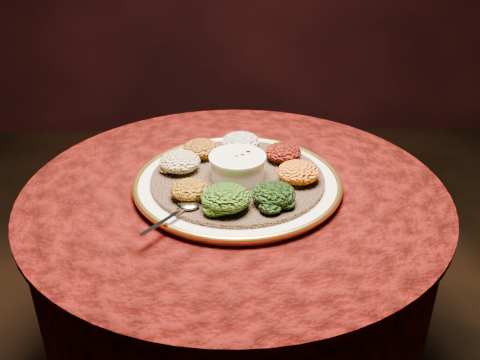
{
  "coord_description": "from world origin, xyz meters",
  "views": [
    {
      "loc": [
        -0.01,
        -1.05,
        1.34
      ],
      "look_at": [
        0.01,
        -0.01,
        0.76
      ],
      "focal_mm": 40.0,
      "sensor_mm": 36.0,
      "label": 1
    }
  ],
  "objects": [
    {
      "name": "portion_kik",
      "position": [
        -0.09,
        -0.09,
        0.78
      ],
      "size": [
        0.08,
        0.08,
        0.04
      ],
      "primitive_type": "ellipsoid",
      "color": "#A0590E",
      "rests_on": "injera"
    },
    {
      "name": "portion_kitfo",
      "position": [
        0.12,
        0.08,
        0.78
      ],
      "size": [
        0.09,
        0.08,
        0.04
      ],
      "primitive_type": "ellipsoid",
      "color": "black",
      "rests_on": "injera"
    },
    {
      "name": "portion_tikil",
      "position": [
        0.14,
        -0.02,
        0.78
      ],
      "size": [
        0.09,
        0.09,
        0.04
      ],
      "primitive_type": "ellipsoid",
      "color": "#AD640E",
      "rests_on": "injera"
    },
    {
      "name": "portion_timatim",
      "position": [
        -0.12,
        0.04,
        0.78
      ],
      "size": [
        0.09,
        0.09,
        0.04
      ],
      "primitive_type": "ellipsoid",
      "color": "maroon",
      "rests_on": "injera"
    },
    {
      "name": "spoon",
      "position": [
        -0.1,
        -0.14,
        0.77
      ],
      "size": [
        0.11,
        0.12,
        0.01
      ],
      "rotation": [
        0.0,
        0.0,
        -2.24
      ],
      "color": "silver",
      "rests_on": "injera"
    },
    {
      "name": "portion_shiro",
      "position": [
        -0.08,
        0.11,
        0.78
      ],
      "size": [
        0.09,
        0.08,
        0.04
      ],
      "primitive_type": "ellipsoid",
      "color": "#934E11",
      "rests_on": "injera"
    },
    {
      "name": "table",
      "position": [
        0.0,
        0.0,
        0.55
      ],
      "size": [
        0.96,
        0.96,
        0.73
      ],
      "color": "black",
      "rests_on": "ground"
    },
    {
      "name": "platter",
      "position": [
        0.01,
        0.0,
        0.75
      ],
      "size": [
        0.48,
        0.48,
        0.02
      ],
      "rotation": [
        0.0,
        0.0,
        -0.08
      ],
      "color": "white",
      "rests_on": "table"
    },
    {
      "name": "stew_bowl",
      "position": [
        0.01,
        0.0,
        0.79
      ],
      "size": [
        0.13,
        0.13,
        0.05
      ],
      "color": "white",
      "rests_on": "injera"
    },
    {
      "name": "portion_ayib",
      "position": [
        0.02,
        0.14,
        0.78
      ],
      "size": [
        0.09,
        0.09,
        0.04
      ],
      "primitive_type": "ellipsoid",
      "color": "white",
      "rests_on": "injera"
    },
    {
      "name": "injera",
      "position": [
        0.01,
        0.0,
        0.76
      ],
      "size": [
        0.46,
        0.46,
        0.01
      ],
      "primitive_type": "cylinder",
      "rotation": [
        0.0,
        0.0,
        0.21
      ],
      "color": "brown",
      "rests_on": "platter"
    },
    {
      "name": "portion_mixveg",
      "position": [
        -0.02,
        -0.13,
        0.79
      ],
      "size": [
        0.1,
        0.1,
        0.05
      ],
      "primitive_type": "ellipsoid",
      "color": "#972709",
      "rests_on": "injera"
    },
    {
      "name": "portion_gomen",
      "position": [
        0.08,
        -0.11,
        0.78
      ],
      "size": [
        0.09,
        0.09,
        0.04
      ],
      "primitive_type": "ellipsoid",
      "color": "black",
      "rests_on": "injera"
    }
  ]
}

